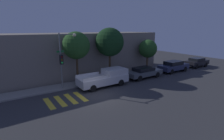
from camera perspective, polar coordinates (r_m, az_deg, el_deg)
name	(u,v)px	position (r m, az deg, el deg)	size (l,w,h in m)	color
ground_plane	(97,96)	(15.87, -4.81, -8.52)	(60.00, 60.00, 0.00)	#333335
sidewalk	(79,84)	(19.39, -10.83, -4.36)	(26.00, 1.93, 0.14)	gray
building_row	(64,55)	(22.81, -15.45, 4.77)	(26.00, 6.00, 5.33)	slate
crosswalk	(65,100)	(15.58, -14.95, -9.37)	(3.17, 2.60, 0.00)	gold
traffic_light_pole	(64,54)	(17.33, -15.32, 5.05)	(2.03, 0.56, 5.52)	slate
pickup_truck	(106,78)	(18.34, -2.11, -2.50)	(5.31, 2.01, 1.73)	#BCBCC1
sedan_near_corner	(144,72)	(21.68, 10.38, -0.64)	(4.70, 1.84, 1.33)	#4C5156
sedan_middle	(174,66)	(25.85, 19.48, 1.25)	(4.67, 1.83, 1.50)	#2D3351
sedan_far_end	(197,62)	(30.56, 25.96, 2.39)	(4.21, 1.76, 1.43)	black
tree_near_corner	(76,46)	(18.65, -11.62, 7.82)	(2.87, 2.87, 5.63)	#42301E
tree_midblock	(110,42)	(20.56, -0.77, 9.05)	(3.33, 3.33, 6.02)	#42301E
tree_far_end	(148,49)	(24.62, 11.62, 6.78)	(2.49, 2.49, 4.45)	brown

